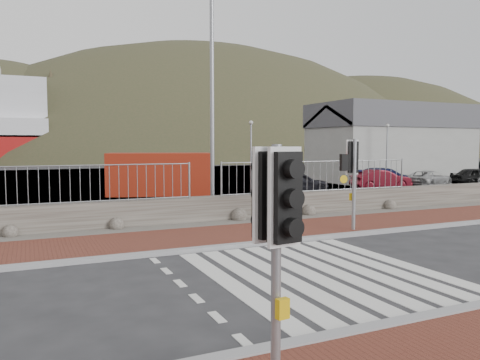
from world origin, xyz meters
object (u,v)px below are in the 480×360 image
traffic_signal_near (276,217)px  shipping_container (160,174)px  streetlight (216,86)px  car_e (478,177)px  car_a (301,182)px  car_d (428,179)px  traffic_signal_far (353,165)px  car_b (381,180)px  car_c (385,178)px

traffic_signal_near → shipping_container: 21.34m
streetlight → car_e: (20.94, 5.38, -4.32)m
traffic_signal_near → streetlight: bearing=63.7°
car_a → car_d: 8.90m
traffic_signal_near → traffic_signal_far: 10.22m
shipping_container → car_d: shipping_container is taller
traffic_signal_far → shipping_container: size_ratio=0.53×
streetlight → car_d: size_ratio=2.24×
traffic_signal_near → car_a: size_ratio=0.86×
traffic_signal_far → car_b: size_ratio=0.80×
traffic_signal_near → car_c: traffic_signal_near is taller
streetlight → car_b: (13.33, 6.17, -4.34)m
shipping_container → car_a: shipping_container is taller
traffic_signal_far → streetlight: (-2.82, 4.53, 2.82)m
car_b → car_c: size_ratio=0.83×
car_b → car_c: (0.92, 0.65, 0.04)m
streetlight → car_d: streetlight is taller
shipping_container → car_b: shipping_container is taller
car_c → car_d: bearing=-92.5°
traffic_signal_far → car_e: (18.12, 9.92, -1.50)m
car_b → car_e: bearing=-86.5°
car_a → car_c: size_ratio=0.73×
traffic_signal_near → streetlight: (4.07, 12.07, 2.95)m
car_a → car_e: size_ratio=0.89×
traffic_signal_far → streetlight: size_ratio=0.33×
car_c → car_d: (2.78, -0.87, -0.10)m
shipping_container → car_b: (13.20, -2.66, -0.54)m
car_d → car_e: (3.91, -0.57, 0.08)m
car_b → shipping_container: bearing=88.0°
streetlight → car_b: streetlight is taller
streetlight → shipping_container: size_ratio=1.59×
traffic_signal_far → shipping_container: bearing=-70.6°
car_a → car_c: car_c is taller
traffic_signal_far → car_c: bearing=-127.2°
car_a → streetlight: bearing=150.2°
car_d → car_e: 3.95m
streetlight → car_d: 18.57m
car_a → car_c: 6.05m
car_d → car_c: bearing=54.2°
traffic_signal_near → car_a: 22.89m
traffic_signal_far → car_a: 13.00m
traffic_signal_far → car_c: size_ratio=0.66×
car_c → car_e: size_ratio=1.22×
car_c → car_e: car_c is taller
streetlight → car_c: streetlight is taller
car_e → car_b: bearing=98.7°
traffic_signal_near → car_e: traffic_signal_near is taller
streetlight → car_e: streetlight is taller
traffic_signal_near → car_c: size_ratio=0.62×
car_c → car_d: car_c is taller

